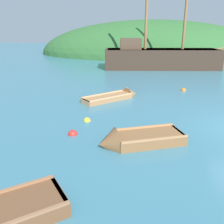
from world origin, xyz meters
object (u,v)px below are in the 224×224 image
at_px(buoy_white, 127,90).
at_px(buoy_orange, 183,91).
at_px(buoy_red, 73,134).
at_px(rowboat_outer_left, 135,141).
at_px(sailing_ship, 160,61).
at_px(rowboat_far, 116,97).
at_px(buoy_yellow, 87,121).

relative_size(buoy_white, buoy_orange, 1.06).
bearing_deg(buoy_white, buoy_red, -99.40).
bearing_deg(rowboat_outer_left, buoy_red, -33.16).
relative_size(rowboat_outer_left, buoy_white, 9.02).
distance_m(sailing_ship, buoy_red, 19.05).
relative_size(sailing_ship, buoy_red, 37.37).
relative_size(rowboat_outer_left, buoy_red, 8.78).
relative_size(rowboat_far, buoy_white, 9.07).
bearing_deg(rowboat_far, sailing_ship, 31.46).
relative_size(buoy_orange, buoy_yellow, 1.10).
xyz_separation_m(rowboat_outer_left, buoy_red, (-2.64, 0.44, -0.13)).
relative_size(rowboat_far, buoy_orange, 9.61).
distance_m(rowboat_far, buoy_orange, 5.30).
xyz_separation_m(buoy_white, buoy_orange, (4.01, 0.61, 0.00)).
xyz_separation_m(buoy_orange, buoy_yellow, (-5.18, -7.02, 0.00)).
height_order(rowboat_outer_left, buoy_white, rowboat_outer_left).
height_order(rowboat_outer_left, buoy_red, rowboat_outer_left).
height_order(sailing_ship, buoy_white, sailing_ship).
height_order(buoy_red, buoy_orange, buoy_red).
bearing_deg(buoy_red, rowboat_outer_left, -9.55).
xyz_separation_m(sailing_ship, buoy_orange, (1.58, -9.98, -0.86)).
xyz_separation_m(sailing_ship, rowboat_outer_left, (-1.12, -19.10, -0.72)).
relative_size(sailing_ship, buoy_orange, 40.67).
height_order(sailing_ship, rowboat_outer_left, sailing_ship).
distance_m(rowboat_outer_left, buoy_red, 2.69).
relative_size(rowboat_outer_left, rowboat_far, 0.99).
xyz_separation_m(sailing_ship, buoy_white, (-2.43, -10.59, -0.86)).
bearing_deg(buoy_red, buoy_orange, 58.35).
height_order(buoy_white, buoy_orange, buoy_white).
relative_size(rowboat_outer_left, buoy_orange, 9.56).
distance_m(sailing_ship, buoy_orange, 10.14).
bearing_deg(buoy_orange, sailing_ship, 98.98).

